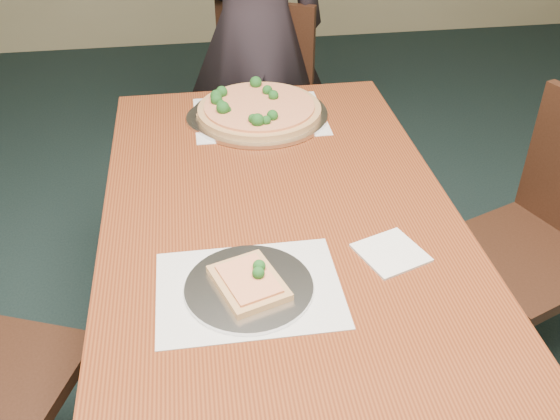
{
  "coord_description": "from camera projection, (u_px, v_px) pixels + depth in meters",
  "views": [
    {
      "loc": [
        -0.12,
        -0.56,
        1.68
      ],
      "look_at": [
        0.07,
        0.72,
        0.75
      ],
      "focal_mm": 40.0,
      "sensor_mm": 36.0,
      "label": 1
    }
  ],
  "objects": [
    {
      "name": "diner",
      "position": [
        254.0,
        29.0,
        2.49
      ],
      "size": [
        0.62,
        0.43,
        1.64
      ],
      "primitive_type": "imported",
      "rotation": [
        0.0,
        0.0,
        3.2
      ],
      "color": "black",
      "rests_on": "ground"
    },
    {
      "name": "slice_plate_far",
      "position": [
        229.0,
        115.0,
        2.01
      ],
      "size": [
        0.28,
        0.28,
        0.06
      ],
      "color": "silver",
      "rests_on": "dining_table"
    },
    {
      "name": "pizza_pan",
      "position": [
        258.0,
        110.0,
        2.01
      ],
      "size": [
        0.44,
        0.44,
        0.07
      ],
      "color": "silver",
      "rests_on": "dining_table"
    },
    {
      "name": "slice_plate_near",
      "position": [
        249.0,
        285.0,
        1.35
      ],
      "size": [
        0.28,
        0.28,
        0.05
      ],
      "color": "silver",
      "rests_on": "dining_table"
    },
    {
      "name": "napkin",
      "position": [
        391.0,
        253.0,
        1.45
      ],
      "size": [
        0.18,
        0.18,
        0.01
      ],
      "primitive_type": "cube",
      "rotation": [
        0.0,
        0.0,
        0.35
      ],
      "color": "white",
      "rests_on": "dining_table"
    },
    {
      "name": "dining_table",
      "position": [
        280.0,
        238.0,
        1.65
      ],
      "size": [
        0.9,
        1.5,
        0.75
      ],
      "color": "#5E2612",
      "rests_on": "ground"
    },
    {
      "name": "chair_right",
      "position": [
        548.0,
        232.0,
        1.91
      ],
      "size": [
        0.54,
        0.54,
        0.91
      ],
      "rotation": [
        0.0,
        0.0,
        -1.2
      ],
      "color": "black",
      "rests_on": "ground"
    },
    {
      "name": "placemat_main",
      "position": [
        260.0,
        116.0,
        2.03
      ],
      "size": [
        0.42,
        0.32,
        0.0
      ],
      "primitive_type": "cube",
      "color": "white",
      "rests_on": "dining_table"
    },
    {
      "name": "placemat_near",
      "position": [
        249.0,
        289.0,
        1.35
      ],
      "size": [
        0.4,
        0.3,
        0.0
      ],
      "primitive_type": "cube",
      "color": "white",
      "rests_on": "dining_table"
    },
    {
      "name": "chair_far",
      "position": [
        258.0,
        103.0,
        2.64
      ],
      "size": [
        0.56,
        0.56,
        0.91
      ],
      "rotation": [
        0.0,
        0.0,
        -0.43
      ],
      "color": "black",
      "rests_on": "ground"
    }
  ]
}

